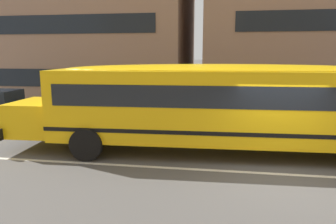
{
  "coord_description": "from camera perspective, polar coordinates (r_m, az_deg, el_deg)",
  "views": [
    {
      "loc": [
        -1.86,
        -8.68,
        3.34
      ],
      "look_at": [
        -3.35,
        0.87,
        1.54
      ],
      "focal_mm": 33.02,
      "sensor_mm": 36.0,
      "label": 1
    }
  ],
  "objects": [
    {
      "name": "school_bus",
      "position": [
        10.53,
        9.13,
        2.02
      ],
      "size": [
        13.67,
        3.28,
        3.04
      ],
      "rotation": [
        0.0,
        0.0,
        3.18
      ],
      "color": "yellow",
      "rests_on": "ground_plane"
    },
    {
      "name": "sidewalk_far",
      "position": [
        16.8,
        15.05,
        -1.26
      ],
      "size": [
        120.0,
        3.0,
        0.01
      ],
      "primitive_type": "cube",
      "color": "gray",
      "rests_on": "ground_plane"
    },
    {
      "name": "apartment_block_far_left",
      "position": [
        26.45,
        -14.7,
        17.42
      ],
      "size": [
        16.07,
        12.65,
        13.3
      ],
      "color": "#93705B",
      "rests_on": "ground_plane"
    },
    {
      "name": "ground_plane",
      "position": [
        9.49,
        19.94,
        -10.74
      ],
      "size": [
        400.0,
        400.0,
        0.0
      ],
      "primitive_type": "plane",
      "color": "#54514F"
    },
    {
      "name": "lane_centreline",
      "position": [
        9.49,
        19.94,
        -10.72
      ],
      "size": [
        110.0,
        0.16,
        0.01
      ],
      "primitive_type": "cube",
      "color": "silver",
      "rests_on": "ground_plane"
    }
  ]
}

